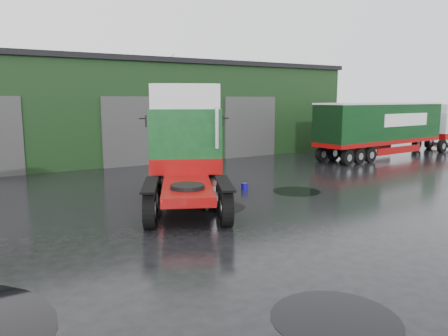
# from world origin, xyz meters

# --- Properties ---
(ground) EXTENTS (100.00, 100.00, 0.00)m
(ground) POSITION_xyz_m (0.00, 0.00, 0.00)
(ground) COLOR black
(warehouse) EXTENTS (32.40, 12.40, 6.30)m
(warehouse) POSITION_xyz_m (2.00, 20.00, 3.16)
(warehouse) COLOR black
(warehouse) RESTS_ON ground
(hero_tractor) EXTENTS (5.82, 7.80, 4.46)m
(hero_tractor) POSITION_xyz_m (0.06, 3.56, 2.23)
(hero_tractor) COLOR #0F451B
(hero_tractor) RESTS_ON ground
(lorry_right) EXTENTS (14.06, 3.59, 3.65)m
(lorry_right) POSITION_xyz_m (17.00, 9.00, 1.83)
(lorry_right) COLOR silver
(lorry_right) RESTS_ON ground
(wash_bucket) EXTENTS (0.38, 0.38, 0.28)m
(wash_bucket) POSITION_xyz_m (3.53, 4.99, 0.14)
(wash_bucket) COLOR #100694
(wash_bucket) RESTS_ON ground
(tree_back_b) EXTENTS (4.40, 4.40, 7.50)m
(tree_back_b) POSITION_xyz_m (10.00, 30.00, 3.75)
(tree_back_b) COLOR black
(tree_back_b) RESTS_ON ground
(puddle_0) EXTENTS (2.31, 2.31, 0.01)m
(puddle_0) POSITION_xyz_m (-1.31, -5.10, 0.00)
(puddle_0) COLOR black
(puddle_0) RESTS_ON ground
(puddle_1) EXTENTS (2.01, 2.01, 0.01)m
(puddle_1) POSITION_xyz_m (5.23, 3.57, 0.00)
(puddle_1) COLOR black
(puddle_1) RESTS_ON ground
(puddle_4) EXTENTS (1.69, 1.69, 0.01)m
(puddle_4) POSITION_xyz_m (1.12, 2.85, 0.00)
(puddle_4) COLOR black
(puddle_4) RESTS_ON ground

